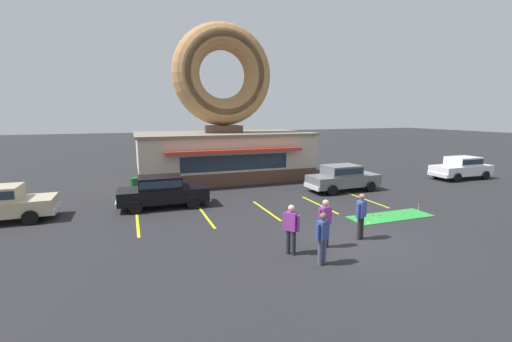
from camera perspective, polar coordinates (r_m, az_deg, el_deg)
ground_plane at (r=13.65m, az=16.70°, el=-11.08°), size 160.00×160.00×0.00m
donut_shop_building at (r=24.92m, az=-5.41°, el=7.29°), size 12.30×6.75×10.96m
putting_mat at (r=17.13m, az=21.49°, el=-7.05°), size 4.00×1.35×0.03m
mini_donut_near_left at (r=17.09m, az=19.97°, el=-6.88°), size 0.13×0.13×0.04m
mini_donut_near_right at (r=17.02m, az=18.80°, el=-6.88°), size 0.13×0.13×0.04m
mini_donut_mid_left at (r=18.00m, az=23.48°, el=-6.28°), size 0.13×0.13×0.04m
mini_donut_mid_centre at (r=15.68m, az=18.21°, el=-8.25°), size 0.13×0.13×0.04m
golf_ball at (r=16.47m, az=19.35°, el=-7.45°), size 0.04×0.04×0.04m
putting_flag_pin at (r=18.29m, az=25.58°, el=-4.92°), size 0.13×0.01×0.55m
car_grey at (r=21.67m, az=14.22°, el=-0.94°), size 4.60×2.05×1.60m
car_white at (r=29.06m, az=31.07°, el=0.59°), size 4.58×2.01×1.60m
car_black at (r=18.00m, az=-15.35°, el=-3.11°), size 4.59×2.05×1.60m
pedestrian_blue_sweater_man at (r=11.08m, az=11.03°, el=-10.57°), size 0.55×0.37×1.69m
pedestrian_hooded_kid at (r=11.67m, az=5.88°, el=-9.27°), size 0.42×0.49×1.73m
pedestrian_leather_jacket_man at (r=12.43m, az=11.43°, el=-8.16°), size 0.59×0.30×1.74m
pedestrian_clipboard_woman at (r=13.56m, az=17.11°, el=-6.84°), size 0.55×0.38×1.76m
trash_bin at (r=21.53m, az=-19.60°, el=-2.29°), size 0.57×0.57×0.97m
parking_stripe_far_left at (r=15.83m, az=-19.13°, el=-8.30°), size 0.12×3.60×0.01m
parking_stripe_left at (r=16.14m, az=-8.34°, el=-7.52°), size 0.12×3.60×0.01m
parking_stripe_mid_left at (r=16.98m, az=1.67°, el=-6.56°), size 0.12×3.60×0.01m
parking_stripe_centre at (r=18.27m, az=10.47°, el=-5.54°), size 0.12×3.60×0.01m
parking_stripe_mid_right at (r=19.94m, az=17.93°, el=-4.58°), size 0.12×3.60×0.01m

